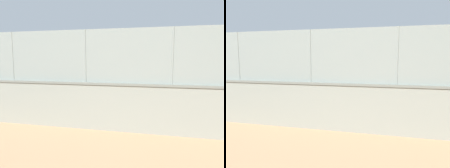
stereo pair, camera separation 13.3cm
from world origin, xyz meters
TOP-DOWN VIEW (x-y plane):
  - ground_plane at (0.00, 0.00)m, footprint 260.00×260.00m
  - perimeter_wall at (-1.53, 11.39)m, footprint 30.88×1.23m
  - fence_panel_on_wall at (-1.53, 11.39)m, footprint 30.33×0.94m
  - player_near_wall_returning at (-3.55, 6.82)m, footprint 0.75×1.24m
  - player_foreground_swinging at (0.11, 6.69)m, footprint 0.69×1.16m
  - sports_ball at (-4.83, 8.42)m, footprint 0.22×0.22m

SIDE VIEW (x-z plane):
  - ground_plane at x=0.00m, z-range 0.00..0.00m
  - sports_ball at x=-4.83m, z-range 0.00..0.22m
  - player_foreground_swinging at x=0.11m, z-range 0.12..1.60m
  - perimeter_wall at x=-1.53m, z-range 0.01..1.74m
  - player_near_wall_returning at x=-3.55m, z-range 0.14..1.75m
  - fence_panel_on_wall at x=-1.53m, z-range 1.73..3.62m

